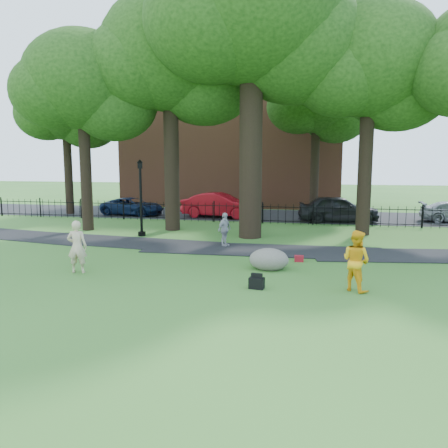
% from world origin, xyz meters
% --- Properties ---
extents(ground, '(120.00, 120.00, 0.00)m').
position_xyz_m(ground, '(0.00, 0.00, 0.00)').
color(ground, '#316322').
rests_on(ground, ground).
extents(footpath, '(36.07, 3.85, 0.03)m').
position_xyz_m(footpath, '(1.00, 3.90, 0.00)').
color(footpath, black).
rests_on(footpath, ground).
extents(street, '(80.00, 7.00, 0.02)m').
position_xyz_m(street, '(0.00, 16.00, 0.00)').
color(street, black).
rests_on(street, ground).
extents(iron_fence, '(44.00, 0.04, 1.20)m').
position_xyz_m(iron_fence, '(0.00, 12.00, 0.60)').
color(iron_fence, black).
rests_on(iron_fence, ground).
extents(brick_building, '(18.00, 8.00, 12.00)m').
position_xyz_m(brick_building, '(-4.00, 24.00, 6.00)').
color(brick_building, brown).
rests_on(brick_building, ground).
extents(big_tree, '(10.08, 8.61, 14.37)m').
position_xyz_m(big_tree, '(0.13, 7.09, 10.14)').
color(big_tree, black).
rests_on(big_tree, ground).
extents(tree_row, '(26.82, 7.96, 12.42)m').
position_xyz_m(tree_row, '(0.52, 8.40, 8.15)').
color(tree_row, black).
rests_on(tree_row, ground).
extents(woman, '(0.72, 0.55, 1.77)m').
position_xyz_m(woman, '(-4.64, -1.04, 0.89)').
color(woman, beige).
rests_on(woman, ground).
extents(man, '(1.09, 1.07, 1.76)m').
position_xyz_m(man, '(4.30, -1.27, 0.88)').
color(man, '#FDAD15').
rests_on(man, ground).
extents(pedestrian, '(0.67, 0.95, 1.49)m').
position_xyz_m(pedestrian, '(-0.76, 4.48, 0.75)').
color(pedestrian, '#A5A5AA').
rests_on(pedestrian, ground).
extents(boulder, '(1.49, 1.21, 0.80)m').
position_xyz_m(boulder, '(1.59, 0.75, 0.40)').
color(boulder, '#605D50').
rests_on(boulder, ground).
extents(lamppost, '(0.38, 0.38, 3.81)m').
position_xyz_m(lamppost, '(-5.40, 6.31, 1.87)').
color(lamppost, black).
rests_on(lamppost, ground).
extents(backpack, '(0.47, 0.32, 0.33)m').
position_xyz_m(backpack, '(1.48, -1.66, 0.16)').
color(backpack, black).
rests_on(backpack, ground).
extents(red_bag, '(0.34, 0.23, 0.23)m').
position_xyz_m(red_bag, '(2.57, 2.14, 0.12)').
color(red_bag, maroon).
rests_on(red_bag, ground).
extents(red_sedan, '(5.15, 2.25, 1.65)m').
position_xyz_m(red_sedan, '(-3.13, 14.26, 0.82)').
color(red_sedan, maroon).
rests_on(red_sedan, ground).
extents(navy_van, '(4.58, 2.51, 1.22)m').
position_xyz_m(navy_van, '(-9.35, 14.25, 0.61)').
color(navy_van, '#0B1937').
rests_on(navy_van, ground).
extents(grey_car, '(4.99, 2.32, 1.65)m').
position_xyz_m(grey_car, '(4.49, 13.50, 0.83)').
color(grey_car, black).
rests_on(grey_car, ground).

